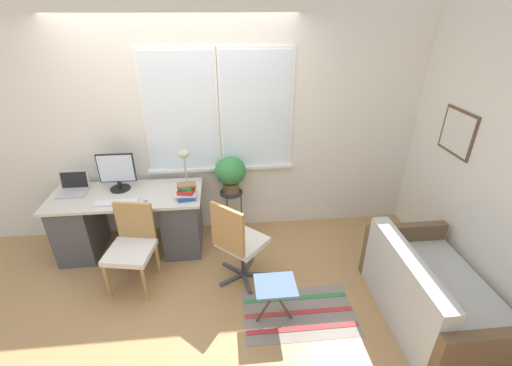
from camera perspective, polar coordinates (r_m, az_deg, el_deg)
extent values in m
plane|color=tan|center=(4.00, -11.02, -12.97)|extent=(14.00, 14.00, 0.00)
cube|color=white|center=(4.00, -11.99, 9.28)|extent=(9.00, 0.06, 2.70)
cube|color=white|center=(3.92, -12.37, 11.23)|extent=(0.83, 0.02, 1.38)
cube|color=white|center=(3.91, -12.38, 11.19)|extent=(0.76, 0.01, 1.31)
cube|color=white|center=(3.91, 0.03, 11.82)|extent=(0.83, 0.02, 1.38)
cube|color=white|center=(3.90, 0.04, 11.78)|extent=(0.76, 0.01, 1.31)
cube|color=white|center=(4.13, -5.72, 2.59)|extent=(1.71, 0.11, 0.04)
cube|color=white|center=(4.01, 30.29, 6.09)|extent=(0.06, 9.00, 2.70)
cube|color=brown|center=(3.92, 30.58, 7.25)|extent=(0.02, 0.47, 0.44)
cube|color=silver|center=(3.91, 30.49, 7.26)|extent=(0.01, 0.42, 0.39)
cube|color=beige|center=(3.99, -20.84, -1.94)|extent=(1.63, 0.67, 0.03)
cube|color=#4C4C51|center=(4.36, -27.32, -6.42)|extent=(0.40, 0.59, 0.70)
cube|color=#4C4C51|center=(4.07, -12.14, -6.14)|extent=(0.40, 0.59, 0.70)
cube|color=#B7B7BC|center=(4.22, -28.23, -1.54)|extent=(0.31, 0.20, 0.02)
cube|color=#B7B7BC|center=(4.27, -28.04, 0.49)|extent=(0.31, 0.04, 0.20)
cube|color=black|center=(4.27, -28.07, 0.46)|extent=(0.27, 0.03, 0.18)
cylinder|color=black|center=(4.11, -21.65, -0.86)|extent=(0.22, 0.22, 0.02)
cylinder|color=black|center=(4.09, -21.78, -0.20)|extent=(0.05, 0.05, 0.09)
cube|color=black|center=(4.01, -22.26, 2.34)|extent=(0.39, 0.02, 0.33)
cube|color=silver|center=(4.00, -22.30, 2.26)|extent=(0.37, 0.01, 0.31)
cube|color=silver|center=(3.84, -22.23, -3.03)|extent=(0.43, 0.12, 0.02)
ellipsoid|color=silver|center=(3.78, -17.93, -2.60)|extent=(0.04, 0.06, 0.03)
cylinder|color=#BCB299|center=(3.95, -11.40, -0.50)|extent=(0.12, 0.12, 0.01)
cylinder|color=#BCB299|center=(3.87, -11.66, 1.95)|extent=(0.02, 0.02, 0.36)
ellipsoid|color=#BCB299|center=(3.79, -11.96, 4.77)|extent=(0.13, 0.13, 0.08)
cube|color=#2851B2|center=(3.71, -11.45, -2.26)|extent=(0.19, 0.17, 0.04)
cube|color=white|center=(3.70, -11.59, -1.70)|extent=(0.22, 0.16, 0.03)
cube|color=red|center=(3.68, -11.56, -1.28)|extent=(0.19, 0.17, 0.04)
cube|color=green|center=(3.66, -11.66, -0.71)|extent=(0.16, 0.13, 0.04)
cube|color=olive|center=(3.65, -11.52, -0.30)|extent=(0.21, 0.14, 0.02)
cylinder|color=#B2844C|center=(3.71, -23.58, -14.74)|extent=(0.04, 0.04, 0.42)
cylinder|color=#B2844C|center=(3.56, -18.10, -15.61)|extent=(0.04, 0.04, 0.42)
cylinder|color=#B2844C|center=(3.95, -21.22, -11.27)|extent=(0.04, 0.04, 0.42)
cylinder|color=#B2844C|center=(3.81, -16.09, -11.90)|extent=(0.04, 0.04, 0.42)
cube|color=silver|center=(3.62, -20.29, -10.79)|extent=(0.49, 0.48, 0.06)
cube|color=#B2844C|center=(3.65, -19.56, -5.87)|extent=(0.38, 0.10, 0.41)
cube|color=#47474C|center=(3.85, -3.81, -14.07)|extent=(0.23, 0.22, 0.03)
cube|color=#47474C|center=(3.72, -4.02, -15.78)|extent=(0.27, 0.17, 0.03)
cube|color=#47474C|center=(3.68, -1.52, -16.40)|extent=(0.09, 0.29, 0.03)
cube|color=#47474C|center=(3.77, 0.11, -15.00)|extent=(0.29, 0.07, 0.03)
cube|color=#47474C|center=(3.87, -1.34, -13.62)|extent=(0.15, 0.27, 0.03)
cylinder|color=#333338|center=(3.64, -2.17, -12.54)|extent=(0.04, 0.04, 0.39)
cube|color=silver|center=(3.50, -2.24, -9.74)|extent=(0.58, 0.58, 0.06)
cube|color=#B2844C|center=(3.21, -4.77, -7.76)|extent=(0.31, 0.29, 0.48)
cube|color=beige|center=(3.62, 27.55, -17.08)|extent=(0.83, 1.20, 0.41)
cube|color=beige|center=(3.23, 23.82, -13.51)|extent=(0.16, 1.20, 0.33)
cube|color=brown|center=(3.24, 34.11, -23.33)|extent=(0.83, 0.09, 0.59)
cube|color=brown|center=(3.97, 23.15, -9.94)|extent=(0.83, 0.09, 0.59)
cylinder|color=#333338|center=(4.14, -4.14, -1.61)|extent=(0.28, 0.28, 0.02)
cylinder|color=#333338|center=(4.29, -2.45, -4.82)|extent=(0.01, 0.01, 0.54)
cylinder|color=#333338|center=(4.37, -4.84, -4.21)|extent=(0.01, 0.01, 0.54)
cylinder|color=#333338|center=(4.20, -4.77, -5.67)|extent=(0.01, 0.01, 0.54)
cylinder|color=brown|center=(4.10, -4.18, -0.71)|extent=(0.19, 0.19, 0.13)
ellipsoid|color=#388442|center=(4.00, -4.28, 2.04)|extent=(0.36, 0.36, 0.33)
cube|color=gray|center=(3.46, 7.17, -20.64)|extent=(1.04, 0.63, 0.01)
cube|color=#C63838|center=(3.34, 7.87, -22.86)|extent=(1.02, 0.05, 0.00)
cube|color=#C63838|center=(3.45, 7.18, -20.59)|extent=(1.02, 0.05, 0.00)
cube|color=#388E4C|center=(3.57, 6.54, -18.47)|extent=(1.02, 0.05, 0.00)
cube|color=slate|center=(3.08, 3.24, -16.71)|extent=(0.36, 0.30, 0.02)
cylinder|color=#4C3D2D|center=(3.23, 1.97, -19.53)|extent=(0.22, 0.02, 0.42)
cylinder|color=#4C3D2D|center=(3.24, 4.29, -19.33)|extent=(0.22, 0.02, 0.42)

